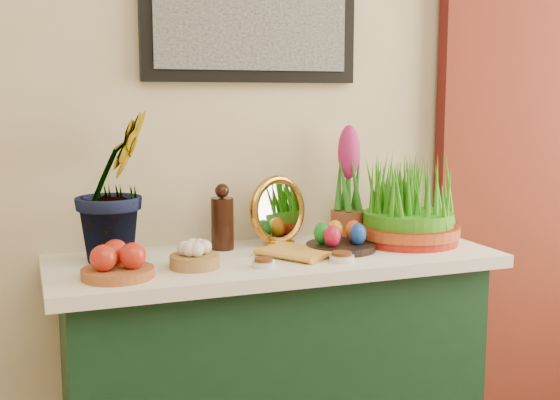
{
  "coord_description": "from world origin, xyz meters",
  "views": [
    {
      "loc": [
        -0.65,
        -0.03,
        1.38
      ],
      "look_at": [
        0.08,
        1.95,
        1.07
      ],
      "focal_mm": 45.0,
      "sensor_mm": 36.0,
      "label": 1
    }
  ],
  "objects_px": {
    "wheatgrass_sabzeh": "(408,206)",
    "hyacinth_green": "(114,161)",
    "book": "(281,256)",
    "sideboard": "(275,394)"
  },
  "relations": [
    {
      "from": "wheatgrass_sabzeh",
      "to": "hyacinth_green",
      "type": "bearing_deg",
      "value": 175.24
    },
    {
      "from": "hyacinth_green",
      "to": "wheatgrass_sabzeh",
      "type": "relative_size",
      "value": 1.74
    },
    {
      "from": "hyacinth_green",
      "to": "book",
      "type": "distance_m",
      "value": 0.57
    },
    {
      "from": "book",
      "to": "hyacinth_green",
      "type": "bearing_deg",
      "value": 126.14
    },
    {
      "from": "sideboard",
      "to": "book",
      "type": "distance_m",
      "value": 0.49
    },
    {
      "from": "sideboard",
      "to": "book",
      "type": "xyz_separation_m",
      "value": [
        -0.01,
        -0.09,
        0.48
      ]
    },
    {
      "from": "hyacinth_green",
      "to": "wheatgrass_sabzeh",
      "type": "height_order",
      "value": "hyacinth_green"
    },
    {
      "from": "sideboard",
      "to": "book",
      "type": "bearing_deg",
      "value": -98.14
    },
    {
      "from": "hyacinth_green",
      "to": "sideboard",
      "type": "bearing_deg",
      "value": -47.28
    },
    {
      "from": "hyacinth_green",
      "to": "book",
      "type": "height_order",
      "value": "hyacinth_green"
    },
    {
      "from": "sideboard",
      "to": "hyacinth_green",
      "type": "xyz_separation_m",
      "value": [
        -0.48,
        0.09,
        0.77
      ]
    },
    {
      "from": "sideboard",
      "to": "wheatgrass_sabzeh",
      "type": "xyz_separation_m",
      "value": [
        0.48,
        0.01,
        0.59
      ]
    },
    {
      "from": "wheatgrass_sabzeh",
      "to": "book",
      "type": "bearing_deg",
      "value": -168.7
    },
    {
      "from": "sideboard",
      "to": "hyacinth_green",
      "type": "height_order",
      "value": "hyacinth_green"
    },
    {
      "from": "sideboard",
      "to": "wheatgrass_sabzeh",
      "type": "bearing_deg",
      "value": 0.9
    }
  ]
}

